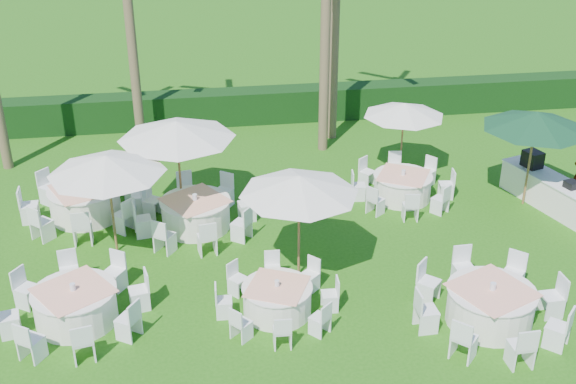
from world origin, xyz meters
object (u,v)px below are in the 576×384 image
at_px(banquet_table_b, 277,299).
at_px(banquet_table_d, 85,202).
at_px(umbrella_d, 404,110).
at_px(umbrella_c, 177,130).
at_px(banquet_table_f, 402,186).
at_px(umbrella_a, 106,164).
at_px(umbrella_green, 536,120).
at_px(buffet_table, 557,195).
at_px(banquet_table_e, 196,213).
at_px(umbrella_b, 299,185).
at_px(banquet_table_a, 76,305).
at_px(banquet_table_c, 490,305).

xyz_separation_m(banquet_table_b, banquet_table_d, (-4.68, 5.27, 0.09)).
bearing_deg(umbrella_d, umbrella_c, -166.11).
xyz_separation_m(banquet_table_f, umbrella_a, (-8.13, -1.79, 2.06)).
bearing_deg(umbrella_green, umbrella_a, -175.43).
relative_size(banquet_table_d, buffet_table, 0.87).
bearing_deg(umbrella_d, banquet_table_d, -171.57).
bearing_deg(umbrella_d, umbrella_a, -158.13).
relative_size(banquet_table_e, umbrella_b, 1.19).
xyz_separation_m(banquet_table_a, banquet_table_c, (8.98, -1.40, 0.02)).
bearing_deg(banquet_table_e, umbrella_a, -155.37).
relative_size(umbrella_c, umbrella_d, 1.28).
bearing_deg(banquet_table_e, banquet_table_c, -40.13).
relative_size(banquet_table_d, umbrella_d, 1.40).
relative_size(umbrella_a, umbrella_b, 1.03).
relative_size(banquet_table_e, buffet_table, 0.84).
bearing_deg(buffet_table, umbrella_b, -164.47).
bearing_deg(banquet_table_f, banquet_table_e, -172.16).
height_order(banquet_table_b, umbrella_a, umbrella_a).
distance_m(banquet_table_b, banquet_table_e, 4.51).
distance_m(banquet_table_a, banquet_table_d, 4.92).
bearing_deg(umbrella_b, buffet_table, 15.53).
bearing_deg(umbrella_c, banquet_table_b, -67.99).
height_order(banquet_table_e, umbrella_d, umbrella_d).
distance_m(banquet_table_d, umbrella_b, 6.90).
bearing_deg(umbrella_green, banquet_table_c, -121.79).
height_order(umbrella_b, umbrella_d, umbrella_b).
height_order(umbrella_a, umbrella_c, umbrella_c).
distance_m(umbrella_b, buffet_table, 8.30).
relative_size(banquet_table_b, banquet_table_f, 0.92).
distance_m(banquet_table_b, umbrella_d, 8.42).
height_order(umbrella_a, buffet_table, umbrella_a).
bearing_deg(banquet_table_a, umbrella_a, 76.70).
bearing_deg(banquet_table_b, umbrella_d, 54.17).
height_order(banquet_table_e, umbrella_c, umbrella_c).
xyz_separation_m(banquet_table_d, umbrella_d, (9.50, 1.41, 1.69)).
distance_m(banquet_table_e, umbrella_c, 2.30).
distance_m(umbrella_c, umbrella_green, 9.84).
height_order(umbrella_b, buffet_table, umbrella_b).
xyz_separation_m(banquet_table_d, umbrella_b, (5.41, -3.79, 1.98)).
bearing_deg(umbrella_a, banquet_table_c, -27.32).
bearing_deg(banquet_table_b, umbrella_c, 112.01).
height_order(umbrella_green, buffet_table, umbrella_green).
xyz_separation_m(banquet_table_b, umbrella_a, (-3.73, 3.24, 2.09)).
distance_m(banquet_table_e, umbrella_d, 7.14).
relative_size(banquet_table_f, buffet_table, 0.76).
bearing_deg(banquet_table_f, banquet_table_a, -152.06).
height_order(banquet_table_b, banquet_table_f, banquet_table_f).
bearing_deg(banquet_table_a, umbrella_d, 34.39).
relative_size(banquet_table_c, buffet_table, 0.85).
height_order(banquet_table_e, umbrella_b, umbrella_b).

